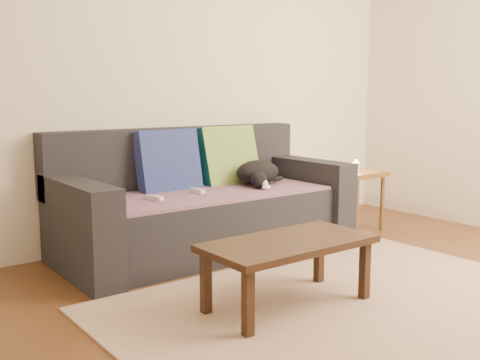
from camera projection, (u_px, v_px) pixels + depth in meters
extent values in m
plane|color=brown|center=(375.00, 316.00, 2.84)|extent=(4.50, 4.50, 0.00)
cube|color=beige|center=(171.00, 70.00, 4.22)|extent=(4.50, 0.04, 2.60)
cube|color=#232328|center=(209.00, 223.00, 3.99)|extent=(1.70, 0.78, 0.42)
cube|color=#232328|center=(179.00, 157.00, 4.24)|extent=(2.10, 0.18, 0.45)
cube|color=#232328|center=(80.00, 230.00, 3.41)|extent=(0.20, 0.90, 0.60)
cube|color=#232328|center=(306.00, 196.00, 4.55)|extent=(0.20, 0.90, 0.60)
cube|color=#382444|center=(210.00, 193.00, 3.95)|extent=(1.66, 0.74, 0.02)
cube|color=navy|center=(168.00, 163.00, 4.01)|extent=(0.47, 0.21, 0.48)
cube|color=#0B4846|center=(229.00, 158.00, 4.33)|extent=(0.48, 0.24, 0.49)
ellipsoid|color=black|center=(258.00, 172.00, 4.23)|extent=(0.42, 0.37, 0.19)
sphere|color=black|center=(259.00, 180.00, 4.04)|extent=(0.15, 0.15, 0.12)
sphere|color=white|center=(265.00, 183.00, 4.02)|extent=(0.06, 0.06, 0.05)
ellipsoid|color=black|center=(277.00, 179.00, 4.30)|extent=(0.15, 0.09, 0.04)
cube|color=white|center=(155.00, 198.00, 3.61)|extent=(0.06, 0.15, 0.03)
cube|color=white|center=(198.00, 191.00, 3.88)|extent=(0.05, 0.15, 0.03)
cube|color=brown|center=(356.00, 173.00, 4.61)|extent=(0.39, 0.39, 0.04)
cylinder|color=brown|center=(356.00, 208.00, 4.43)|extent=(0.04, 0.04, 0.45)
cylinder|color=brown|center=(382.00, 203.00, 4.62)|extent=(0.04, 0.04, 0.45)
cylinder|color=brown|center=(327.00, 202.00, 4.68)|extent=(0.04, 0.04, 0.45)
cylinder|color=brown|center=(353.00, 198.00, 4.87)|extent=(0.04, 0.04, 0.45)
cylinder|color=beige|center=(356.00, 167.00, 4.60)|extent=(0.06, 0.06, 0.07)
sphere|color=#FFBF59|center=(356.00, 161.00, 4.59)|extent=(0.02, 0.02, 0.02)
cube|color=tan|center=(352.00, 306.00, 2.96)|extent=(2.50, 1.80, 0.01)
cube|color=black|center=(288.00, 243.00, 2.92)|extent=(0.91, 0.46, 0.04)
cube|color=black|center=(248.00, 304.00, 2.57)|extent=(0.05, 0.05, 0.33)
cube|color=black|center=(365.00, 271.00, 3.05)|extent=(0.05, 0.05, 0.33)
cube|color=black|center=(206.00, 284.00, 2.84)|extent=(0.05, 0.05, 0.33)
cube|color=black|center=(319.00, 256.00, 3.32)|extent=(0.05, 0.05, 0.33)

